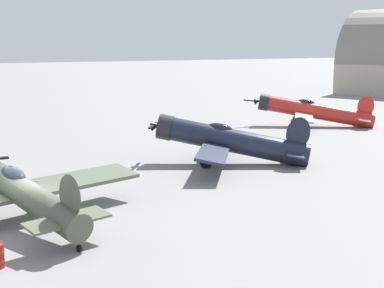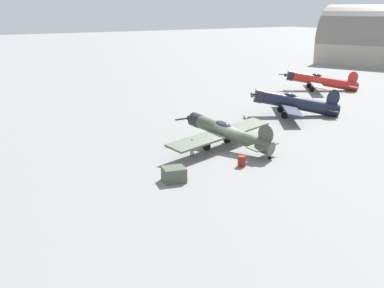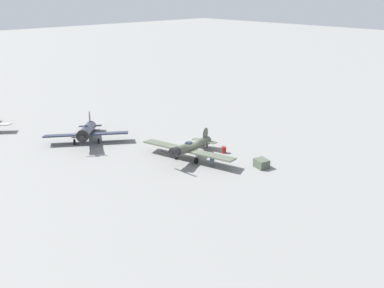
{
  "view_description": "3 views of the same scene",
  "coord_description": "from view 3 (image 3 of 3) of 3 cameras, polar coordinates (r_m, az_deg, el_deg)",
  "views": [
    {
      "loc": [
        23.93,
        -4.65,
        7.81
      ],
      "look_at": [
        -6.6,
        11.58,
        1.6
      ],
      "focal_mm": 53.18,
      "sensor_mm": 36.0,
      "label": 1
    },
    {
      "loc": [
        31.44,
        -23.92,
        12.2
      ],
      "look_at": [
        -0.27,
        -3.89,
        1.1
      ],
      "focal_mm": 43.27,
      "sensor_mm": 36.0,
      "label": 2
    },
    {
      "loc": [
        -31.54,
        -33.73,
        20.05
      ],
      "look_at": [
        -0.0,
        0.0,
        1.8
      ],
      "focal_mm": 36.18,
      "sensor_mm": 36.0,
      "label": 3
    }
  ],
  "objects": [
    {
      "name": "fuel_drum",
      "position": [
        51.6,
        4.7,
        -0.86
      ],
      "size": [
        0.68,
        0.68,
        0.86
      ],
      "color": "maroon",
      "rests_on": "ground_plane"
    },
    {
      "name": "equipment_crate",
      "position": [
        47.95,
        10.2,
        -2.82
      ],
      "size": [
        1.72,
        1.88,
        1.06
      ],
      "rotation": [
        0.0,
        0.0,
        4.48
      ],
      "color": "#4C5647",
      "rests_on": "ground_plane"
    },
    {
      "name": "ground_plane",
      "position": [
        50.34,
        -0.0,
        -1.91
      ],
      "size": [
        400.0,
        400.0,
        0.0
      ],
      "primitive_type": "plane",
      "color": "gray"
    },
    {
      "name": "ground_crew_mechanic",
      "position": [
        47.26,
        2.99,
        -2.3
      ],
      "size": [
        0.36,
        0.58,
        1.57
      ],
      "rotation": [
        0.0,
        0.0,
        0.38
      ],
      "color": "#384766",
      "rests_on": "ground_plane"
    },
    {
      "name": "airplane_mid_apron",
      "position": [
        57.1,
        -15.25,
        1.86
      ],
      "size": [
        10.52,
        9.78,
        3.38
      ],
      "rotation": [
        0.0,
        0.0,
        4.1
      ],
      "color": "#1E2338",
      "rests_on": "ground_plane"
    },
    {
      "name": "airplane_foreground",
      "position": [
        49.34,
        -0.31,
        -0.47
      ],
      "size": [
        9.25,
        12.74,
        3.02
      ],
      "rotation": [
        0.0,
        0.0,
        3.43
      ],
      "color": "#4C5442",
      "rests_on": "ground_plane"
    }
  ]
}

